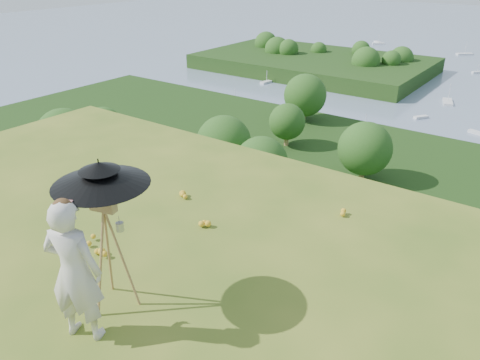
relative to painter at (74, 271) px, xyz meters
The scene contains 8 objects.
forest_slope 45.46m from the painter, 91.44° to the left, with size 140.00×56.00×22.00m, color black.
peninsula 174.45m from the painter, 116.19° to the left, with size 90.00×60.00×12.00m, color black, non-canonical shape.
slope_trees 37.75m from the painter, 91.44° to the left, with size 110.00×50.00×6.00m, color #205118, non-canonical shape.
wildflowers 1.34m from the painter, 147.98° to the right, with size 10.00×10.50×0.12m, color gold, non-canonical shape.
painter is the anchor object (origin of this frame).
field_easel 0.61m from the painter, 101.42° to the left, with size 0.66×0.66×1.75m, color #92623D, non-canonical shape.
sun_umbrella 1.05m from the painter, 101.95° to the left, with size 1.16×1.16×0.63m, color black, non-canonical shape.
painter_cap 0.87m from the painter, ahead, with size 0.22×0.26×0.10m, color #C86E6E, non-canonical shape.
Camera 1 is at (4.95, -1.63, 4.18)m, focal length 35.00 mm.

